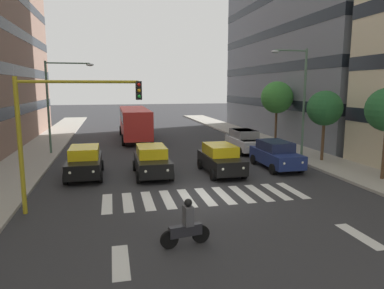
# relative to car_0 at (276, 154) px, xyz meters

# --- Properties ---
(ground_plane) EXTENTS (180.00, 180.00, 0.00)m
(ground_plane) POSITION_rel_car_0_xyz_m (5.86, 4.69, -0.89)
(ground_plane) COLOR #2D2D30
(sidewalk_left) EXTENTS (3.42, 90.00, 0.15)m
(sidewalk_left) POSITION_rel_car_0_xyz_m (-3.99, 4.69, -0.81)
(sidewalk_left) COLOR #9E998E
(sidewalk_left) RESTS_ON ground_plane
(crosswalk_markings) EXTENTS (9.45, 2.80, 0.01)m
(crosswalk_markings) POSITION_rel_car_0_xyz_m (5.86, 4.69, -0.88)
(crosswalk_markings) COLOR silver
(crosswalk_markings) RESTS_ON ground_plane
(lane_arrow_0) EXTENTS (0.50, 2.20, 0.01)m
(lane_arrow_0) POSITION_rel_car_0_xyz_m (1.79, 10.19, -0.88)
(lane_arrow_0) COLOR silver
(lane_arrow_0) RESTS_ON ground_plane
(lane_arrow_1) EXTENTS (0.50, 2.20, 0.01)m
(lane_arrow_1) POSITION_rel_car_0_xyz_m (9.93, 10.19, -0.88)
(lane_arrow_1) COLOR silver
(lane_arrow_1) RESTS_ON ground_plane
(car_0) EXTENTS (2.02, 4.44, 1.72)m
(car_0) POSITION_rel_car_0_xyz_m (0.00, 0.00, 0.00)
(car_0) COLOR navy
(car_0) RESTS_ON ground_plane
(car_1) EXTENTS (2.02, 4.44, 1.72)m
(car_1) POSITION_rel_car_0_xyz_m (3.81, 0.54, 0.00)
(car_1) COLOR black
(car_1) RESTS_ON ground_plane
(car_2) EXTENTS (2.02, 4.44, 1.72)m
(car_2) POSITION_rel_car_0_xyz_m (7.85, 0.13, 0.00)
(car_2) COLOR black
(car_2) RESTS_ON ground_plane
(car_3) EXTENTS (2.02, 4.44, 1.72)m
(car_3) POSITION_rel_car_0_xyz_m (11.62, -0.44, 0.00)
(car_3) COLOR black
(car_3) RESTS_ON ground_plane
(car_row2_0) EXTENTS (2.02, 4.44, 1.72)m
(car_row2_0) POSITION_rel_car_0_xyz_m (-0.14, -5.74, 0.00)
(car_row2_0) COLOR silver
(car_row2_0) RESTS_ON ground_plane
(car_row2_1) EXTENTS (2.02, 4.44, 1.72)m
(car_row2_1) POSITION_rel_car_0_xyz_m (-0.24, -6.10, 0.00)
(car_row2_1) COLOR #474C51
(car_row2_1) RESTS_ON ground_plane
(bus_behind_traffic) EXTENTS (2.78, 10.50, 3.00)m
(bus_behind_traffic) POSITION_rel_car_0_xyz_m (7.85, -14.58, 0.97)
(bus_behind_traffic) COLOR red
(bus_behind_traffic) RESTS_ON ground_plane
(motorcycle_with_rider) EXTENTS (1.69, 0.43, 1.57)m
(motorcycle_with_rider) POSITION_rel_car_0_xyz_m (7.81, 9.55, -0.24)
(motorcycle_with_rider) COLOR black
(motorcycle_with_rider) RESTS_ON ground_plane
(traffic_light_gantry) EXTENTS (4.91, 0.36, 5.50)m
(traffic_light_gantry) POSITION_rel_car_0_xyz_m (12.16, 5.22, 2.86)
(traffic_light_gantry) COLOR #AD991E
(traffic_light_gantry) RESTS_ON ground_plane
(street_lamp_left) EXTENTS (2.65, 0.28, 7.47)m
(street_lamp_left) POSITION_rel_car_0_xyz_m (-2.48, -1.85, 3.78)
(street_lamp_left) COLOR #4C6B56
(street_lamp_left) RESTS_ON sidewalk_left
(street_lamp_right) EXTENTS (3.49, 0.28, 6.82)m
(street_lamp_right) POSITION_rel_car_0_xyz_m (13.98, -7.89, 3.52)
(street_lamp_right) COLOR #4C6B56
(street_lamp_right) RESTS_ON sidewalk_right
(street_tree_1) EXTENTS (2.34, 2.34, 4.71)m
(street_tree_1) POSITION_rel_car_0_xyz_m (-3.91, -0.98, 2.78)
(street_tree_1) COLOR #513823
(street_tree_1) RESTS_ON sidewalk_left
(street_tree_2) EXTENTS (2.80, 2.80, 5.43)m
(street_tree_2) POSITION_rel_car_0_xyz_m (-4.23, -8.70, 3.28)
(street_tree_2) COLOR #513823
(street_tree_2) RESTS_ON sidewalk_left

